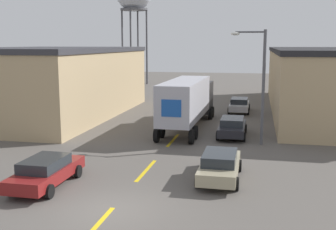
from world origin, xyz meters
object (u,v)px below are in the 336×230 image
Objects in this scene: parked_car_right_mid at (232,126)px; parked_car_left_near at (46,171)px; semi_truck at (189,99)px; parked_car_right_far at (239,105)px; parked_car_right_near at (220,165)px; street_lamp at (259,79)px.

parked_car_right_mid is 1.00× the size of parked_car_left_near.
semi_truck is 2.64× the size of parked_car_right_far.
street_lamp is at bearing 77.30° from parked_car_right_near.
parked_car_right_mid and parked_car_left_near have the same top height.
parked_car_left_near is (-7.69, -2.66, 0.00)m from parked_car_right_near.
parked_car_right_near is 20.68m from parked_car_right_far.
parked_car_right_far is (0.00, 20.68, 0.00)m from parked_car_right_near.
street_lamp is at bearing -82.33° from parked_car_right_far.
street_lamp is (5.25, -4.32, 2.02)m from semi_truck.
parked_car_right_far is at bearing 90.00° from parked_car_right_mid.
parked_car_right_near is 1.00× the size of parked_car_right_far.
parked_car_left_near is 0.64× the size of street_lamp.
parked_car_left_near is at bearing -160.94° from parked_car_right_near.
parked_car_right_far is 0.64× the size of street_lamp.
semi_truck is 1.68× the size of street_lamp.
semi_truck is 4.49m from parked_car_right_mid.
semi_truck is at bearing 146.42° from parked_car_right_mid.
semi_truck reaches higher than parked_car_right_near.
parked_car_right_mid is at bearing 90.00° from parked_car_right_near.
parked_car_right_near and parked_car_left_near have the same top height.
parked_car_right_mid is 14.57m from parked_car_left_near.
parked_car_right_far is (7.69, 23.33, 0.00)m from parked_car_left_near.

